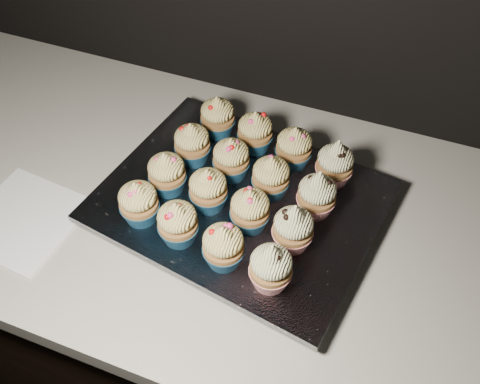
{
  "coord_description": "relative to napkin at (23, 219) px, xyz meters",
  "views": [
    {
      "loc": [
        -0.04,
        1.16,
        1.62
      ],
      "look_at": [
        -0.24,
        1.7,
        0.95
      ],
      "focal_mm": 40.0,
      "sensor_mm": 36.0,
      "label": 1
    }
  ],
  "objects": [
    {
      "name": "cupcake_11",
      "position": [
        0.46,
        0.17,
        0.07
      ],
      "size": [
        0.06,
        0.06,
        0.1
      ],
      "color": "red",
      "rests_on": "foil_lining"
    },
    {
      "name": "cupcake_1",
      "position": [
        0.27,
        0.04,
        0.07
      ],
      "size": [
        0.06,
        0.06,
        0.08
      ],
      "color": "navy",
      "rests_on": "foil_lining"
    },
    {
      "name": "cupcake_4",
      "position": [
        0.21,
        0.13,
        0.07
      ],
      "size": [
        0.06,
        0.06,
        0.08
      ],
      "color": "navy",
      "rests_on": "foil_lining"
    },
    {
      "name": "cupcake_8",
      "position": [
        0.22,
        0.21,
        0.07
      ],
      "size": [
        0.06,
        0.06,
        0.08
      ],
      "color": "navy",
      "rests_on": "foil_lining"
    },
    {
      "name": "foil_lining",
      "position": [
        0.33,
        0.15,
        0.03
      ],
      "size": [
        0.5,
        0.42,
        0.01
      ],
      "primitive_type": "cube",
      "rotation": [
        0.0,
        0.0,
        -0.16
      ],
      "color": "silver",
      "rests_on": "baking_tray"
    },
    {
      "name": "worktop",
      "position": [
        0.58,
        0.15,
        -0.02
      ],
      "size": [
        2.44,
        0.64,
        0.04
      ],
      "primitive_type": "cube",
      "color": "beige",
      "rests_on": "cabinet"
    },
    {
      "name": "cabinet",
      "position": [
        0.58,
        0.15,
        -0.47
      ],
      "size": [
        2.4,
        0.6,
        0.86
      ],
      "primitive_type": "cube",
      "color": "black",
      "rests_on": "ground"
    },
    {
      "name": "cupcake_9",
      "position": [
        0.3,
        0.2,
        0.07
      ],
      "size": [
        0.06,
        0.06,
        0.08
      ],
      "color": "navy",
      "rests_on": "foil_lining"
    },
    {
      "name": "napkin",
      "position": [
        0.0,
        0.0,
        0.0
      ],
      "size": [
        0.19,
        0.19,
        0.0
      ],
      "primitive_type": "cube",
      "rotation": [
        0.0,
        0.0,
        -0.09
      ],
      "color": "white",
      "rests_on": "worktop"
    },
    {
      "name": "cupcake_13",
      "position": [
        0.32,
        0.27,
        0.07
      ],
      "size": [
        0.06,
        0.06,
        0.08
      ],
      "color": "navy",
      "rests_on": "foil_lining"
    },
    {
      "name": "cupcake_10",
      "position": [
        0.38,
        0.18,
        0.07
      ],
      "size": [
        0.06,
        0.06,
        0.08
      ],
      "color": "navy",
      "rests_on": "foil_lining"
    },
    {
      "name": "cupcake_6",
      "position": [
        0.37,
        0.1,
        0.07
      ],
      "size": [
        0.06,
        0.06,
        0.08
      ],
      "color": "navy",
      "rests_on": "foil_lining"
    },
    {
      "name": "cupcake_2",
      "position": [
        0.36,
        0.03,
        0.07
      ],
      "size": [
        0.06,
        0.06,
        0.08
      ],
      "color": "navy",
      "rests_on": "foil_lining"
    },
    {
      "name": "cupcake_0",
      "position": [
        0.2,
        0.06,
        0.07
      ],
      "size": [
        0.06,
        0.06,
        0.08
      ],
      "color": "navy",
      "rests_on": "foil_lining"
    },
    {
      "name": "cupcake_3",
      "position": [
        0.43,
        0.02,
        0.07
      ],
      "size": [
        0.06,
        0.06,
        0.1
      ],
      "color": "red",
      "rests_on": "foil_lining"
    },
    {
      "name": "cupcake_5",
      "position": [
        0.29,
        0.12,
        0.07
      ],
      "size": [
        0.06,
        0.06,
        0.08
      ],
      "color": "navy",
      "rests_on": "foil_lining"
    },
    {
      "name": "baking_tray",
      "position": [
        0.33,
        0.15,
        0.01
      ],
      "size": [
        0.46,
        0.38,
        0.02
      ],
      "primitive_type": "cube",
      "rotation": [
        0.0,
        0.0,
        -0.16
      ],
      "color": "black",
      "rests_on": "worktop"
    },
    {
      "name": "cupcake_7",
      "position": [
        0.44,
        0.09,
        0.07
      ],
      "size": [
        0.06,
        0.06,
        0.1
      ],
      "color": "red",
      "rests_on": "foil_lining"
    },
    {
      "name": "cupcake_12",
      "position": [
        0.24,
        0.28,
        0.07
      ],
      "size": [
        0.06,
        0.06,
        0.08
      ],
      "color": "navy",
      "rests_on": "foil_lining"
    },
    {
      "name": "cupcake_15",
      "position": [
        0.47,
        0.24,
        0.07
      ],
      "size": [
        0.06,
        0.06,
        0.1
      ],
      "color": "red",
      "rests_on": "foil_lining"
    },
    {
      "name": "cupcake_14",
      "position": [
        0.39,
        0.26,
        0.07
      ],
      "size": [
        0.06,
        0.06,
        0.08
      ],
      "color": "navy",
      "rests_on": "foil_lining"
    }
  ]
}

